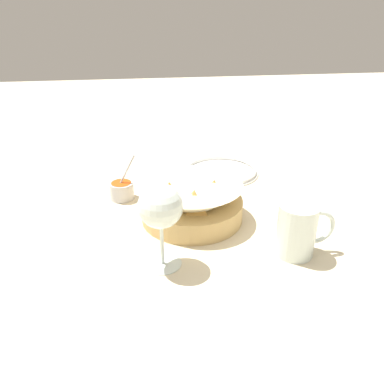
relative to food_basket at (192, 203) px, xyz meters
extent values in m
plane|color=beige|center=(-0.02, -0.03, -0.04)|extent=(4.00, 4.00, 0.00)
cylinder|color=tan|center=(0.00, 0.00, -0.02)|extent=(0.23, 0.23, 0.05)
cone|color=#EDE5C6|center=(0.00, 0.00, 0.01)|extent=(0.23, 0.23, 0.08)
cylinder|color=#3D842D|center=(0.00, 0.00, -0.01)|extent=(0.18, 0.18, 0.01)
pyramid|color=gold|center=(0.05, 0.00, 0.02)|extent=(0.08, 0.06, 0.06)
pyramid|color=gold|center=(0.00, 0.05, 0.02)|extent=(0.08, 0.08, 0.05)
pyramid|color=gold|center=(-0.05, 0.01, 0.02)|extent=(0.09, 0.08, 0.06)
pyramid|color=gold|center=(0.00, -0.05, 0.03)|extent=(0.08, 0.09, 0.07)
cylinder|color=#B7B7BC|center=(-0.16, 0.13, -0.02)|extent=(0.06, 0.06, 0.04)
cylinder|color=#CC4C14|center=(-0.16, 0.13, -0.01)|extent=(0.05, 0.05, 0.03)
cylinder|color=#B7B7BC|center=(-0.15, 0.13, 0.03)|extent=(0.06, 0.01, 0.10)
cylinder|color=silver|center=(-0.08, -0.16, -0.04)|extent=(0.07, 0.07, 0.00)
cylinder|color=silver|center=(-0.08, -0.16, 0.01)|extent=(0.01, 0.01, 0.09)
sphere|color=silver|center=(-0.08, -0.16, 0.09)|extent=(0.08, 0.08, 0.08)
sphere|color=#E5B77F|center=(-0.08, -0.16, 0.08)|extent=(0.06, 0.06, 0.06)
cylinder|color=silver|center=(0.18, -0.17, 0.01)|extent=(0.08, 0.08, 0.11)
cylinder|color=orange|center=(0.18, -0.17, 0.00)|extent=(0.06, 0.06, 0.08)
torus|color=silver|center=(0.22, -0.17, 0.02)|extent=(0.07, 0.01, 0.07)
cylinder|color=white|center=(0.13, 0.25, -0.04)|extent=(0.22, 0.22, 0.01)
torus|color=white|center=(0.13, 0.25, -0.03)|extent=(0.21, 0.21, 0.01)
camera|label=1|loc=(-0.11, -0.75, 0.40)|focal=35.00mm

